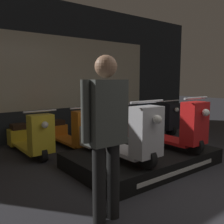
{
  "coord_description": "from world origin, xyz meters",
  "views": [
    {
      "loc": [
        -2.87,
        -1.32,
        1.38
      ],
      "look_at": [
        -0.04,
        2.37,
        0.78
      ],
      "focal_mm": 40.0,
      "sensor_mm": 36.0,
      "label": 1
    }
  ],
  "objects_px": {
    "scooter_backrow_4": "(155,120)",
    "scooter_backrow_1": "(71,132)",
    "person_left_browsing": "(106,129)",
    "scooter_backrow_3": "(131,123)",
    "scooter_display_right": "(168,128)",
    "scooter_backrow_0": "(30,137)",
    "scooter_display_left": "(121,136)",
    "scooter_backrow_2": "(104,127)"
  },
  "relations": [
    {
      "from": "scooter_display_right",
      "to": "scooter_backrow_2",
      "type": "relative_size",
      "value": 1.0
    },
    {
      "from": "scooter_backrow_1",
      "to": "person_left_browsing",
      "type": "xyz_separation_m",
      "value": [
        -1.01,
        -2.61,
        0.59
      ]
    },
    {
      "from": "scooter_backrow_1",
      "to": "person_left_browsing",
      "type": "height_order",
      "value": "person_left_browsing"
    },
    {
      "from": "scooter_backrow_1",
      "to": "scooter_backrow_4",
      "type": "height_order",
      "value": "same"
    },
    {
      "from": "scooter_backrow_2",
      "to": "scooter_display_right",
      "type": "bearing_deg",
      "value": -87.2
    },
    {
      "from": "person_left_browsing",
      "to": "scooter_backrow_1",
      "type": "bearing_deg",
      "value": 68.9
    },
    {
      "from": "scooter_backrow_3",
      "to": "scooter_backrow_0",
      "type": "bearing_deg",
      "value": 180.0
    },
    {
      "from": "scooter_backrow_3",
      "to": "scooter_backrow_4",
      "type": "height_order",
      "value": "same"
    },
    {
      "from": "scooter_display_left",
      "to": "scooter_backrow_4",
      "type": "height_order",
      "value": "scooter_display_left"
    },
    {
      "from": "scooter_display_left",
      "to": "person_left_browsing",
      "type": "relative_size",
      "value": 0.99
    },
    {
      "from": "scooter_backrow_2",
      "to": "person_left_browsing",
      "type": "relative_size",
      "value": 0.99
    },
    {
      "from": "scooter_display_right",
      "to": "scooter_backrow_1",
      "type": "bearing_deg",
      "value": 117.7
    },
    {
      "from": "scooter_backrow_0",
      "to": "scooter_backrow_1",
      "type": "distance_m",
      "value": 0.83
    },
    {
      "from": "scooter_backrow_0",
      "to": "scooter_backrow_1",
      "type": "xyz_separation_m",
      "value": [
        0.83,
        0.0,
        0.0
      ]
    },
    {
      "from": "scooter_backrow_3",
      "to": "scooter_backrow_4",
      "type": "xyz_separation_m",
      "value": [
        0.83,
        0.0,
        0.0
      ]
    },
    {
      "from": "scooter_backrow_4",
      "to": "scooter_backrow_1",
      "type": "bearing_deg",
      "value": 180.0
    },
    {
      "from": "scooter_backrow_4",
      "to": "scooter_backrow_0",
      "type": "bearing_deg",
      "value": 180.0
    },
    {
      "from": "scooter_display_right",
      "to": "scooter_backrow_0",
      "type": "distance_m",
      "value": 2.49
    },
    {
      "from": "scooter_backrow_1",
      "to": "person_left_browsing",
      "type": "bearing_deg",
      "value": -111.1
    },
    {
      "from": "scooter_display_right",
      "to": "person_left_browsing",
      "type": "bearing_deg",
      "value": -155.92
    },
    {
      "from": "scooter_display_right",
      "to": "person_left_browsing",
      "type": "distance_m",
      "value": 2.14
    },
    {
      "from": "scooter_backrow_0",
      "to": "scooter_backrow_3",
      "type": "xyz_separation_m",
      "value": [
        2.5,
        0.0,
        0.0
      ]
    },
    {
      "from": "scooter_display_right",
      "to": "scooter_backrow_2",
      "type": "height_order",
      "value": "scooter_display_right"
    },
    {
      "from": "scooter_backrow_3",
      "to": "scooter_backrow_1",
      "type": "bearing_deg",
      "value": 180.0
    },
    {
      "from": "scooter_backrow_2",
      "to": "scooter_backrow_4",
      "type": "height_order",
      "value": "same"
    },
    {
      "from": "scooter_display_right",
      "to": "scooter_backrow_2",
      "type": "bearing_deg",
      "value": 92.8
    },
    {
      "from": "person_left_browsing",
      "to": "scooter_backrow_3",
      "type": "bearing_deg",
      "value": 44.32
    },
    {
      "from": "scooter_display_right",
      "to": "scooter_backrow_4",
      "type": "relative_size",
      "value": 1.0
    },
    {
      "from": "scooter_backrow_2",
      "to": "scooter_backrow_3",
      "type": "relative_size",
      "value": 1.0
    },
    {
      "from": "scooter_backrow_0",
      "to": "scooter_backrow_1",
      "type": "relative_size",
      "value": 1.0
    },
    {
      "from": "scooter_display_left",
      "to": "scooter_display_right",
      "type": "xyz_separation_m",
      "value": [
        1.04,
        0.0,
        0.0
      ]
    },
    {
      "from": "person_left_browsing",
      "to": "scooter_backrow_4",
      "type": "bearing_deg",
      "value": 36.67
    },
    {
      "from": "scooter_backrow_2",
      "to": "scooter_backrow_0",
      "type": "bearing_deg",
      "value": 180.0
    },
    {
      "from": "scooter_display_right",
      "to": "scooter_backrow_0",
      "type": "bearing_deg",
      "value": 135.03
    },
    {
      "from": "scooter_display_left",
      "to": "person_left_browsing",
      "type": "bearing_deg",
      "value": -135.89
    },
    {
      "from": "scooter_backrow_4",
      "to": "person_left_browsing",
      "type": "distance_m",
      "value": 4.41
    },
    {
      "from": "scooter_backrow_1",
      "to": "scooter_backrow_3",
      "type": "relative_size",
      "value": 1.0
    },
    {
      "from": "scooter_display_left",
      "to": "scooter_backrow_4",
      "type": "relative_size",
      "value": 1.0
    },
    {
      "from": "scooter_display_right",
      "to": "scooter_backrow_4",
      "type": "bearing_deg",
      "value": 47.92
    },
    {
      "from": "scooter_display_left",
      "to": "scooter_backrow_3",
      "type": "xyz_separation_m",
      "value": [
        1.79,
        1.75,
        -0.24
      ]
    },
    {
      "from": "scooter_backrow_1",
      "to": "scooter_backrow_2",
      "type": "height_order",
      "value": "same"
    },
    {
      "from": "scooter_display_right",
      "to": "scooter_backrow_0",
      "type": "relative_size",
      "value": 1.0
    }
  ]
}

